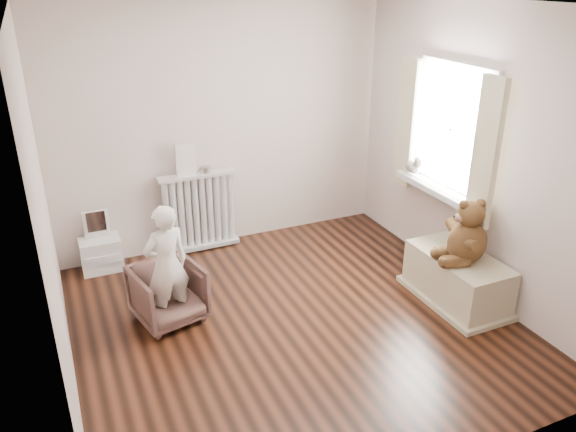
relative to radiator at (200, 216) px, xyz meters
name	(u,v)px	position (x,y,z in m)	size (l,w,h in m)	color
floor	(293,322)	(0.34, -1.68, -0.39)	(3.60, 3.60, 0.01)	black
ceiling	(295,3)	(0.34, -1.68, 2.21)	(3.60, 3.60, 0.01)	white
back_wall	(222,127)	(0.34, 0.12, 0.91)	(3.60, 0.02, 2.60)	beige
front_wall	(441,294)	(0.34, -3.48, 0.91)	(3.60, 0.02, 2.60)	beige
left_wall	(45,220)	(-1.46, -1.68, 0.91)	(0.02, 3.60, 2.60)	beige
right_wall	(476,153)	(2.14, -1.68, 0.91)	(0.02, 3.60, 2.60)	beige
window	(453,130)	(2.10, -1.38, 1.06)	(0.03, 0.90, 1.10)	white
window_sill	(438,189)	(2.01, -1.38, 0.48)	(0.22, 1.10, 0.06)	silver
curtain_left	(486,154)	(1.99, -1.95, 1.00)	(0.06, 0.26, 1.30)	beige
curtain_right	(407,123)	(1.99, -0.81, 1.00)	(0.06, 0.26, 1.30)	beige
radiator	(200,216)	(0.00, 0.00, 0.00)	(0.83, 0.16, 0.87)	silver
paper_doll	(186,159)	(-0.11, 0.00, 0.65)	(0.20, 0.02, 0.34)	beige
tin_a	(205,170)	(0.09, 0.00, 0.51)	(0.11, 0.11, 0.07)	#A59E8C
toy_vanity	(100,245)	(-1.05, -0.03, -0.11)	(0.40, 0.28, 0.62)	silver
armchair	(168,294)	(-0.63, -1.20, -0.14)	(0.54, 0.56, 0.51)	#52352D
child	(167,265)	(-0.63, -1.25, 0.17)	(0.39, 0.26, 1.08)	white
toy_bench	(457,281)	(1.86, -1.96, -0.19)	(0.51, 0.96, 0.45)	#BFB591
teddy_bear	(468,239)	(1.83, -2.04, 0.28)	(0.47, 0.36, 0.57)	#3B2410
plush_cat	(414,164)	(2.00, -0.98, 0.61)	(0.15, 0.24, 0.20)	gray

